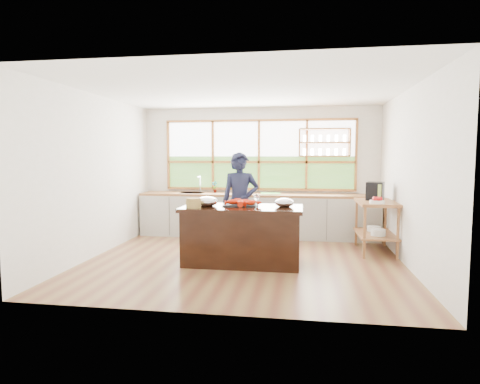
% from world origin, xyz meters
% --- Properties ---
extents(ground_plane, '(5.00, 5.00, 0.00)m').
position_xyz_m(ground_plane, '(0.00, 0.00, 0.00)').
color(ground_plane, olive).
extents(room_shell, '(5.02, 4.52, 2.71)m').
position_xyz_m(room_shell, '(0.02, 0.51, 1.75)').
color(room_shell, white).
rests_on(room_shell, ground_plane).
extents(back_counter, '(4.90, 0.63, 0.90)m').
position_xyz_m(back_counter, '(-0.02, 1.94, 0.45)').
color(back_counter, '#A8A79F').
rests_on(back_counter, ground_plane).
extents(right_shelf_unit, '(0.62, 1.10, 0.90)m').
position_xyz_m(right_shelf_unit, '(2.19, 0.89, 0.60)').
color(right_shelf_unit, '#9D5F3C').
rests_on(right_shelf_unit, ground_plane).
extents(island, '(1.85, 0.90, 0.90)m').
position_xyz_m(island, '(0.00, -0.20, 0.45)').
color(island, black).
rests_on(island, ground_plane).
extents(cook, '(0.70, 0.52, 1.74)m').
position_xyz_m(cook, '(-0.13, 0.46, 0.87)').
color(cook, '#181B33').
rests_on(cook, ground_plane).
extents(potted_plant, '(0.14, 0.11, 0.25)m').
position_xyz_m(potted_plant, '(-0.92, 2.00, 1.03)').
color(potted_plant, slate).
rests_on(potted_plant, back_counter).
extents(cutting_board, '(0.43, 0.35, 0.01)m').
position_xyz_m(cutting_board, '(0.27, 1.94, 0.91)').
color(cutting_board, '#54C23F').
rests_on(cutting_board, back_counter).
extents(espresso_machine, '(0.36, 0.37, 0.32)m').
position_xyz_m(espresso_machine, '(2.19, 1.05, 1.06)').
color(espresso_machine, black).
rests_on(espresso_machine, right_shelf_unit).
extents(wine_bottle, '(0.08, 0.08, 0.29)m').
position_xyz_m(wine_bottle, '(2.24, 0.90, 1.05)').
color(wine_bottle, '#A3C557').
rests_on(wine_bottle, right_shelf_unit).
extents(fruit_bowl, '(0.24, 0.24, 0.11)m').
position_xyz_m(fruit_bowl, '(2.14, 0.55, 0.94)').
color(fruit_bowl, white).
rests_on(fruit_bowl, right_shelf_unit).
extents(slate_board, '(0.58, 0.45, 0.02)m').
position_xyz_m(slate_board, '(-0.04, -0.08, 0.91)').
color(slate_board, black).
rests_on(slate_board, island).
extents(lobster_pile, '(0.52, 0.48, 0.08)m').
position_xyz_m(lobster_pile, '(-0.02, -0.11, 0.96)').
color(lobster_pile, red).
rests_on(lobster_pile, slate_board).
extents(mixing_bowl_left, '(0.33, 0.33, 0.16)m').
position_xyz_m(mixing_bowl_left, '(-0.55, -0.22, 0.97)').
color(mixing_bowl_left, silver).
rests_on(mixing_bowl_left, island).
extents(mixing_bowl_right, '(0.29, 0.29, 0.14)m').
position_xyz_m(mixing_bowl_right, '(0.65, -0.12, 0.96)').
color(mixing_bowl_right, silver).
rests_on(mixing_bowl_right, island).
extents(wine_glass, '(0.08, 0.08, 0.22)m').
position_xyz_m(wine_glass, '(0.25, -0.47, 1.06)').
color(wine_glass, white).
rests_on(wine_glass, island).
extents(wicker_basket, '(0.23, 0.23, 0.15)m').
position_xyz_m(wicker_basket, '(-0.70, -0.47, 0.97)').
color(wicker_basket, olive).
rests_on(wicker_basket, island).
extents(parchment_roll, '(0.13, 0.31, 0.08)m').
position_xyz_m(parchment_roll, '(-0.83, 0.08, 0.94)').
color(parchment_roll, white).
rests_on(parchment_roll, island).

